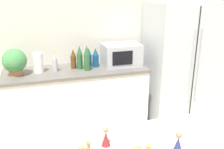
# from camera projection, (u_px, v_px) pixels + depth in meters

# --- Properties ---
(wall_back) EXTENTS (8.00, 0.06, 2.55)m
(wall_back) POSITION_uv_depth(u_px,v_px,m) (95.00, 33.00, 3.40)
(wall_back) COLOR silver
(wall_back) RESTS_ON ground_plane
(back_counter) EXTENTS (1.78, 0.63, 0.89)m
(back_counter) POSITION_uv_depth(u_px,v_px,m) (78.00, 101.00, 3.28)
(back_counter) COLOR white
(back_counter) RESTS_ON ground_plane
(refrigerator) EXTENTS (0.90, 0.70, 1.69)m
(refrigerator) POSITION_uv_depth(u_px,v_px,m) (180.00, 64.00, 3.50)
(refrigerator) COLOR silver
(refrigerator) RESTS_ON ground_plane
(potted_plant) EXTENTS (0.27, 0.27, 0.31)m
(potted_plant) POSITION_uv_depth(u_px,v_px,m) (15.00, 61.00, 2.85)
(potted_plant) COLOR #9E6B47
(potted_plant) RESTS_ON back_counter
(paper_towel_roll) EXTENTS (0.12, 0.12, 0.24)m
(paper_towel_roll) POSITION_uv_depth(u_px,v_px,m) (38.00, 63.00, 2.97)
(paper_towel_roll) COLOR white
(paper_towel_roll) RESTS_ON back_counter
(microwave) EXTENTS (0.48, 0.37, 0.28)m
(microwave) POSITION_uv_depth(u_px,v_px,m) (121.00, 54.00, 3.27)
(microwave) COLOR #B2B5BA
(microwave) RESTS_ON back_counter
(back_bottle_0) EXTENTS (0.07, 0.07, 0.31)m
(back_bottle_0) POSITION_uv_depth(u_px,v_px,m) (80.00, 58.00, 3.10)
(back_bottle_0) COLOR #2D6033
(back_bottle_0) RESTS_ON back_counter
(back_bottle_1) EXTENTS (0.08, 0.08, 0.24)m
(back_bottle_1) POSITION_uv_depth(u_px,v_px,m) (89.00, 57.00, 3.23)
(back_bottle_1) COLOR navy
(back_bottle_1) RESTS_ON back_counter
(back_bottle_2) EXTENTS (0.07, 0.07, 0.25)m
(back_bottle_2) POSITION_uv_depth(u_px,v_px,m) (73.00, 59.00, 3.13)
(back_bottle_2) COLOR brown
(back_bottle_2) RESTS_ON back_counter
(back_bottle_3) EXTENTS (0.08, 0.08, 0.25)m
(back_bottle_3) POSITION_uv_depth(u_px,v_px,m) (95.00, 58.00, 3.19)
(back_bottle_3) COLOR navy
(back_bottle_3) RESTS_ON back_counter
(back_bottle_4) EXTENTS (0.06, 0.06, 0.25)m
(back_bottle_4) POSITION_uv_depth(u_px,v_px,m) (55.00, 62.00, 3.01)
(back_bottle_4) COLOR #B2B7BC
(back_bottle_4) RESTS_ON back_counter
(back_bottle_5) EXTENTS (0.08, 0.08, 0.32)m
(back_bottle_5) POSITION_uv_depth(u_px,v_px,m) (87.00, 58.00, 3.04)
(back_bottle_5) COLOR #2D6033
(back_bottle_5) RESTS_ON back_counter
(wise_man_figurine_crimson) EXTENTS (0.05, 0.05, 0.12)m
(wise_man_figurine_crimson) POSITION_uv_depth(u_px,v_px,m) (106.00, 138.00, 1.43)
(wise_man_figurine_crimson) COLOR maroon
(wise_man_figurine_crimson) RESTS_ON bar_counter
(wise_man_figurine_purple) EXTENTS (0.05, 0.05, 0.12)m
(wise_man_figurine_purple) POSITION_uv_depth(u_px,v_px,m) (178.00, 144.00, 1.37)
(wise_man_figurine_purple) COLOR navy
(wise_man_figurine_purple) RESTS_ON bar_counter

